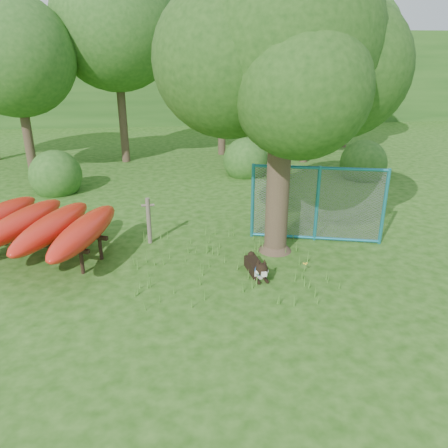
{
  "coord_description": "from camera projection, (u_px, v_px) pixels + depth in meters",
  "views": [
    {
      "loc": [
        -0.89,
        -7.96,
        4.64
      ],
      "look_at": [
        0.2,
        1.2,
        1.0
      ],
      "focal_mm": 35.0,
      "sensor_mm": 36.0,
      "label": 1
    }
  ],
  "objects": [
    {
      "name": "husky_dog",
      "position": [
        257.0,
        268.0,
        9.67
      ],
      "size": [
        0.4,
        1.18,
        0.52
      ],
      "rotation": [
        0.0,
        0.0,
        0.13
      ],
      "color": "black",
      "rests_on": "ground"
    },
    {
      "name": "shrub_left",
      "position": [
        58.0,
        192.0,
        15.52
      ],
      "size": [
        1.8,
        1.8,
        1.8
      ],
      "primitive_type": "sphere",
      "color": "#25531B",
      "rests_on": "ground"
    },
    {
      "name": "bg_tree_e",
      "position": [
        353.0,
        39.0,
        21.04
      ],
      "size": [
        4.6,
        4.6,
        7.55
      ],
      "color": "#3D2E21",
      "rests_on": "ground"
    },
    {
      "name": "oak_tree",
      "position": [
        282.0,
        54.0,
        9.31
      ],
      "size": [
        5.66,
        5.02,
        6.89
      ],
      "rotation": [
        0.0,
        0.0,
        -0.31
      ],
      "color": "#3D2E21",
      "rests_on": "ground"
    },
    {
      "name": "bg_tree_a",
      "position": [
        15.0,
        57.0,
        16.02
      ],
      "size": [
        4.4,
        4.4,
        6.7
      ],
      "color": "#3D2E21",
      "rests_on": "ground"
    },
    {
      "name": "wildflower_clump",
      "position": [
        305.0,
        264.0,
        9.82
      ],
      "size": [
        0.11,
        0.11,
        0.23
      ],
      "rotation": [
        0.0,
        0.0,
        -0.36
      ],
      "color": "#4A832B",
      "rests_on": "ground"
    },
    {
      "name": "ground",
      "position": [
        221.0,
        290.0,
        9.15
      ],
      "size": [
        80.0,
        80.0,
        0.0
      ],
      "primitive_type": "plane",
      "color": "#1D480E",
      "rests_on": "ground"
    },
    {
      "name": "bg_tree_d",
      "position": [
        311.0,
        41.0,
        18.0
      ],
      "size": [
        4.8,
        4.8,
        7.5
      ],
      "color": "#3D2E21",
      "rests_on": "ground"
    },
    {
      "name": "kayak_rack",
      "position": [
        36.0,
        225.0,
        10.23
      ],
      "size": [
        4.06,
        4.39,
        1.13
      ],
      "rotation": [
        0.0,
        0.0,
        -0.42
      ],
      "color": "black",
      "rests_on": "ground"
    },
    {
      "name": "wooded_hillside",
      "position": [
        181.0,
        75.0,
        33.91
      ],
      "size": [
        80.0,
        12.0,
        6.0
      ],
      "primitive_type": "cube",
      "color": "#25531B",
      "rests_on": "ground"
    },
    {
      "name": "bg_tree_b",
      "position": [
        115.0,
        27.0,
        17.84
      ],
      "size": [
        5.2,
        5.2,
        8.22
      ],
      "color": "#3D2E21",
      "rests_on": "ground"
    },
    {
      "name": "wooden_post",
      "position": [
        149.0,
        220.0,
        11.16
      ],
      "size": [
        0.33,
        0.12,
        1.22
      ],
      "rotation": [
        0.0,
        0.0,
        0.09
      ],
      "color": "brown",
      "rests_on": "ground"
    },
    {
      "name": "bg_tree_c",
      "position": [
        222.0,
        65.0,
        19.82
      ],
      "size": [
        4.0,
        4.0,
        6.12
      ],
      "color": "#3D2E21",
      "rests_on": "ground"
    },
    {
      "name": "shrub_mid",
      "position": [
        245.0,
        175.0,
        17.68
      ],
      "size": [
        1.8,
        1.8,
        1.8
      ],
      "primitive_type": "sphere",
      "color": "#25531B",
      "rests_on": "ground"
    },
    {
      "name": "fence_section",
      "position": [
        317.0,
        204.0,
        11.21
      ],
      "size": [
        3.32,
        0.99,
        3.33
      ],
      "rotation": [
        0.0,
        0.0,
        -0.27
      ],
      "color": "teal",
      "rests_on": "ground"
    },
    {
      "name": "shrub_right",
      "position": [
        362.0,
        178.0,
        17.26
      ],
      "size": [
        1.8,
        1.8,
        1.8
      ],
      "primitive_type": "sphere",
      "color": "#25531B",
      "rests_on": "ground"
    }
  ]
}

